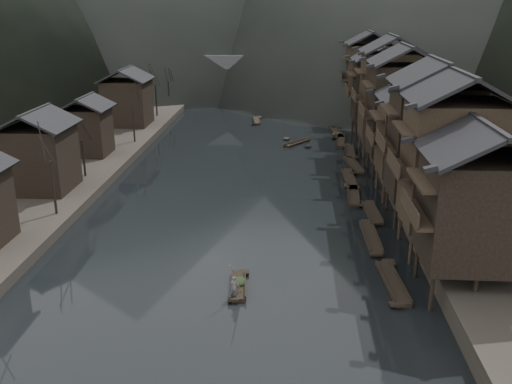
{
  "coord_description": "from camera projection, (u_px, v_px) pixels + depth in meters",
  "views": [
    {
      "loc": [
        4.77,
        -44.23,
        19.58
      ],
      "look_at": [
        1.64,
        5.88,
        2.5
      ],
      "focal_mm": 40.0,
      "sensor_mm": 36.0,
      "label": 1
    }
  ],
  "objects": [
    {
      "name": "left_houses",
      "position": [
        75.0,
        124.0,
        66.77
      ],
      "size": [
        8.1,
        53.2,
        8.73
      ],
      "color": "black",
      "rests_on": "left_bank"
    },
    {
      "name": "bamboo_pole",
      "position": [
        237.0,
        249.0,
        37.86
      ],
      "size": [
        0.83,
        2.05,
        3.57
      ],
      "primitive_type": "cylinder",
      "rotation": [
        0.54,
        0.0,
        -0.36
      ],
      "color": "#8C7A51",
      "rests_on": "boatman"
    },
    {
      "name": "moored_sampans",
      "position": [
        351.0,
        169.0,
        68.33
      ],
      "size": [
        3.01,
        62.78,
        0.47
      ],
      "color": "black",
      "rests_on": "water"
    },
    {
      "name": "boatman",
      "position": [
        234.0,
        284.0,
        38.7
      ],
      "size": [
        0.61,
        0.43,
        1.57
      ],
      "primitive_type": "imported",
      "rotation": [
        0.0,
        0.0,
        3.04
      ],
      "color": "slate",
      "rests_on": "hero_sampan"
    },
    {
      "name": "left_bank",
      "position": [
        33.0,
        128.0,
        88.05
      ],
      "size": [
        40.0,
        200.0,
        1.2
      ],
      "primitive_type": "cube",
      "color": "#2D2823",
      "rests_on": "ground"
    },
    {
      "name": "cargo_heap",
      "position": [
        239.0,
        277.0,
        40.59
      ],
      "size": [
        1.03,
        1.35,
        0.62
      ],
      "primitive_type": "ellipsoid",
      "color": "black",
      "rests_on": "hero_sampan"
    },
    {
      "name": "right_bank",
      "position": [
        496.0,
        132.0,
        83.82
      ],
      "size": [
        40.0,
        200.0,
        1.8
      ],
      "primitive_type": "cube",
      "color": "#2D2823",
      "rests_on": "ground"
    },
    {
      "name": "hero_sampan",
      "position": [
        239.0,
        286.0,
        40.56
      ],
      "size": [
        1.34,
        4.73,
        0.43
      ],
      "color": "black",
      "rests_on": "water"
    },
    {
      "name": "stone_bridge",
      "position": [
        268.0,
        74.0,
        114.77
      ],
      "size": [
        40.0,
        6.0,
        9.0
      ],
      "color": "#4C4C4F",
      "rests_on": "ground"
    },
    {
      "name": "water",
      "position": [
        232.0,
        242.0,
        48.38
      ],
      "size": [
        300.0,
        300.0,
        0.0
      ],
      "primitive_type": "plane",
      "color": "black",
      "rests_on": "ground"
    },
    {
      "name": "stilt_houses",
      "position": [
        404.0,
        100.0,
        63.16
      ],
      "size": [
        9.0,
        67.6,
        15.52
      ],
      "color": "black",
      "rests_on": "ground"
    },
    {
      "name": "bare_trees",
      "position": [
        116.0,
        111.0,
        70.91
      ],
      "size": [
        3.65,
        72.34,
        7.3
      ],
      "color": "black",
      "rests_on": "left_bank"
    },
    {
      "name": "midriver_boats",
      "position": [
        275.0,
        130.0,
        88.33
      ],
      "size": [
        9.47,
        20.76,
        0.45
      ],
      "color": "black",
      "rests_on": "water"
    }
  ]
}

